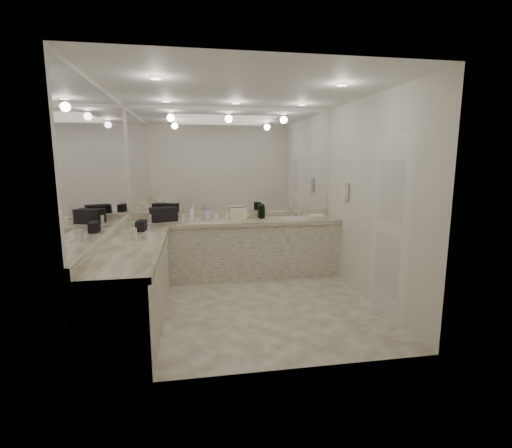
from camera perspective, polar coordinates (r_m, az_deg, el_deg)
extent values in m
plane|color=beige|center=(4.78, -1.43, -12.34)|extent=(3.20, 3.20, 0.00)
plane|color=white|center=(4.49, -1.58, 20.05)|extent=(3.20, 3.20, 0.00)
cube|color=silver|center=(5.93, -3.59, 4.96)|extent=(3.20, 0.02, 2.60)
cube|color=silver|center=(4.51, -22.07, 2.71)|extent=(0.02, 3.00, 2.60)
cube|color=silver|center=(4.94, 17.23, 3.55)|extent=(0.02, 3.00, 2.60)
cube|color=beige|center=(5.78, -3.18, -4.01)|extent=(3.20, 0.60, 0.84)
cube|color=beige|center=(5.68, -3.21, 0.38)|extent=(3.20, 0.64, 0.06)
cube|color=beige|center=(4.36, -18.25, -9.18)|extent=(0.60, 2.40, 0.84)
cube|color=beige|center=(4.24, -18.44, -3.41)|extent=(0.64, 2.42, 0.06)
cube|color=beige|center=(5.95, -3.53, 1.59)|extent=(3.20, 0.04, 0.10)
cube|color=beige|center=(4.56, -21.54, -1.64)|extent=(0.04, 3.00, 0.10)
cube|color=white|center=(5.90, -3.63, 9.55)|extent=(3.12, 0.01, 1.55)
cube|color=white|center=(4.48, -22.31, 8.75)|extent=(0.01, 2.92, 1.55)
cylinder|color=white|center=(5.87, 6.03, 0.89)|extent=(0.44, 0.44, 0.03)
cube|color=silver|center=(6.06, 5.51, 1.89)|extent=(0.24, 0.16, 0.14)
cube|color=white|center=(5.55, 13.58, 4.88)|extent=(0.06, 0.10, 0.24)
cube|color=white|center=(4.53, 19.76, -0.31)|extent=(0.02, 0.82, 2.10)
cube|color=black|center=(5.69, -14.03, 1.49)|extent=(0.43, 0.34, 0.21)
cube|color=black|center=(5.02, -17.23, -0.21)|extent=(0.13, 0.25, 0.13)
cube|color=silver|center=(5.78, -2.69, 1.59)|extent=(0.28, 0.19, 0.15)
cube|color=white|center=(6.00, 9.42, 1.25)|extent=(0.26, 0.19, 0.04)
cylinder|color=white|center=(4.44, -18.20, -1.50)|extent=(0.06, 0.06, 0.14)
imported|color=white|center=(5.61, -9.87, 1.60)|extent=(0.11, 0.11, 0.22)
imported|color=silver|center=(5.66, -7.64, 1.55)|extent=(0.11, 0.11, 0.19)
imported|color=#D9BF7B|center=(5.76, -1.41, 1.61)|extent=(0.16, 0.16, 0.16)
cylinder|color=#0E4318|center=(5.89, 0.96, 2.07)|extent=(0.07, 0.07, 0.21)
cylinder|color=#0E4318|center=(5.77, 0.83, 1.87)|extent=(0.07, 0.07, 0.21)
cylinder|color=#0E4318|center=(5.81, 0.67, 1.87)|extent=(0.06, 0.06, 0.20)
cylinder|color=#0E4318|center=(5.79, 1.04, 1.78)|extent=(0.07, 0.07, 0.18)
cylinder|color=#0E4318|center=(5.87, 0.62, 2.04)|extent=(0.07, 0.07, 0.21)
cylinder|color=white|center=(5.59, -6.09, 1.02)|extent=(0.06, 0.06, 0.10)
cylinder|color=white|center=(5.61, -4.46, 1.17)|extent=(0.06, 0.06, 0.12)
cylinder|color=white|center=(5.60, -11.17, 0.91)|extent=(0.05, 0.05, 0.10)
cylinder|color=silver|center=(5.74, -7.53, 1.21)|extent=(0.06, 0.06, 0.10)
cylinder|color=white|center=(5.65, -15.88, 0.88)|extent=(0.05, 0.05, 0.12)
cylinder|color=silver|center=(5.78, -14.18, 1.18)|extent=(0.06, 0.06, 0.13)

